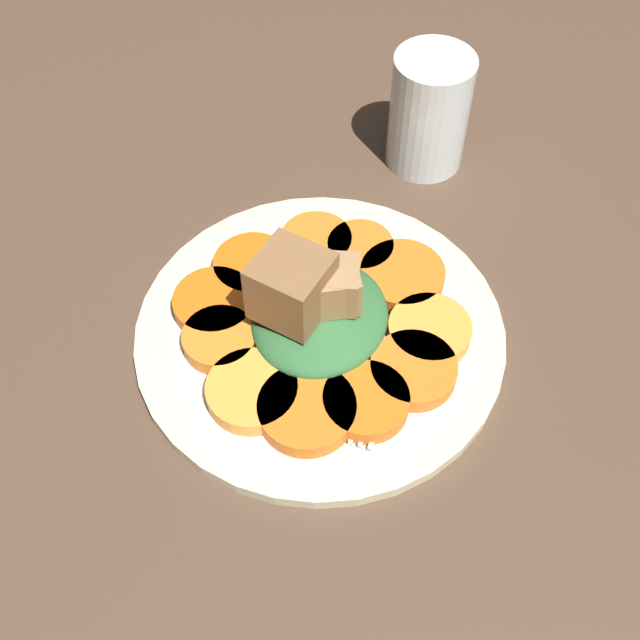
{
  "coord_description": "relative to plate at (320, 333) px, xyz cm",
  "views": [
    {
      "loc": [
        -31.3,
        -13.73,
        50.29
      ],
      "look_at": [
        0.0,
        0.0,
        4.1
      ],
      "focal_mm": 45.0,
      "sensor_mm": 36.0,
      "label": 1
    }
  ],
  "objects": [
    {
      "name": "carrot_slice_5",
      "position": [
        -1.14,
        -7.55,
        1.25
      ],
      "size": [
        6.05,
        6.05,
        1.34
      ],
      "primitive_type": "cylinder",
      "color": "orange",
      "rests_on": "plate"
    },
    {
      "name": "carrot_slice_0",
      "position": [
        -1.5,
        7.8,
        1.25
      ],
      "size": [
        6.06,
        6.06,
        1.34
      ],
      "primitive_type": "cylinder",
      "color": "#D45F12",
      "rests_on": "plate"
    },
    {
      "name": "carrot_slice_6",
      "position": [
        2.49,
        -7.47,
        1.25
      ],
      "size": [
        5.98,
        5.98,
        1.34
      ],
      "primitive_type": "cylinder",
      "color": "orange",
      "rests_on": "plate"
    },
    {
      "name": "fork",
      "position": [
        0.27,
        -5.22,
        0.78
      ],
      "size": [
        17.44,
        3.25,
        0.4
      ],
      "rotation": [
        0.0,
        0.0,
        0.09
      ],
      "color": "#B2B2B7",
      "rests_on": "plate"
    },
    {
      "name": "carrot_slice_3",
      "position": [
        -6.95,
        -2.09,
        1.25
      ],
      "size": [
        6.66,
        6.66,
        1.34
      ],
      "primitive_type": "cylinder",
      "color": "orange",
      "rests_on": "plate"
    },
    {
      "name": "carrot_slice_8",
      "position": [
        7.75,
        -0.1,
        1.25
      ],
      "size": [
        5.11,
        5.11,
        1.34
      ],
      "primitive_type": "cylinder",
      "color": "orange",
      "rests_on": "plate"
    },
    {
      "name": "carrot_slice_1",
      "position": [
        -4.24,
        5.94,
        1.25
      ],
      "size": [
        5.28,
        5.28,
        1.34
      ],
      "primitive_type": "cylinder",
      "color": "orange",
      "rests_on": "plate"
    },
    {
      "name": "plate",
      "position": [
        0.0,
        0.0,
        0.0
      ],
      "size": [
        26.98,
        26.98,
        1.05
      ],
      "color": "beige",
      "rests_on": "table_slab"
    },
    {
      "name": "carrot_slice_4",
      "position": [
        -4.78,
        -5.47,
        1.25
      ],
      "size": [
        5.88,
        5.88,
        1.34
      ],
      "primitive_type": "cylinder",
      "color": "orange",
      "rests_on": "plate"
    },
    {
      "name": "table_slab",
      "position": [
        0.0,
        0.0,
        -1.52
      ],
      "size": [
        120.0,
        120.0,
        2.0
      ],
      "primitive_type": "cube",
      "color": "#4C3828",
      "rests_on": "ground"
    },
    {
      "name": "carrot_slice_7",
      "position": [
        6.49,
        -3.92,
        1.25
      ],
      "size": [
        6.4,
        6.4,
        1.34
      ],
      "primitive_type": "cylinder",
      "color": "orange",
      "rests_on": "plate"
    },
    {
      "name": "water_glass",
      "position": [
        21.39,
        -0.53,
        4.56
      ],
      "size": [
        6.66,
        6.66,
        10.16
      ],
      "color": "silver",
      "rests_on": "table_slab"
    },
    {
      "name": "carrot_slice_2",
      "position": [
        -7.13,
        1.91,
        1.25
      ],
      "size": [
        6.28,
        6.28,
        1.34
      ],
      "primitive_type": "cylinder",
      "color": "orange",
      "rests_on": "plate"
    },
    {
      "name": "center_pile",
      "position": [
        -0.07,
        0.3,
        3.25
      ],
      "size": [
        10.69,
        9.62,
        7.39
      ],
      "color": "#2D6033",
      "rests_on": "plate"
    },
    {
      "name": "carrot_slice_9",
      "position": [
        6.97,
        3.39,
        1.25
      ],
      "size": [
        5.55,
        5.55,
        1.34
      ],
      "primitive_type": "cylinder",
      "color": "orange",
      "rests_on": "plate"
    },
    {
      "name": "carrot_slice_10",
      "position": [
        2.79,
        6.81,
        1.25
      ],
      "size": [
        5.94,
        5.94,
        1.34
      ],
      "primitive_type": "cylinder",
      "color": "#D45F12",
      "rests_on": "plate"
    }
  ]
}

